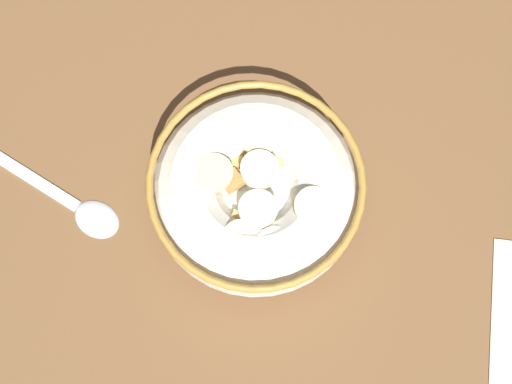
# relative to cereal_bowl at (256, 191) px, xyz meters

# --- Properties ---
(ground_plane) EXTENTS (1.12, 1.12, 0.02)m
(ground_plane) POSITION_rel_cereal_bowl_xyz_m (0.00, 0.00, -0.04)
(ground_plane) COLOR brown
(cereal_bowl) EXTENTS (0.17, 0.17, 0.06)m
(cereal_bowl) POSITION_rel_cereal_bowl_xyz_m (0.00, 0.00, 0.00)
(cereal_bowl) COLOR silver
(cereal_bowl) RESTS_ON ground_plane
(spoon) EXTENTS (0.07, 0.15, 0.01)m
(spoon) POSITION_rel_cereal_bowl_xyz_m (-0.04, 0.15, -0.03)
(spoon) COLOR silver
(spoon) RESTS_ON ground_plane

